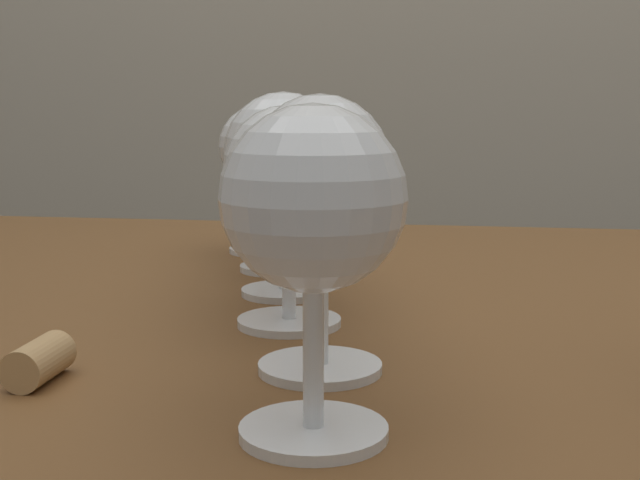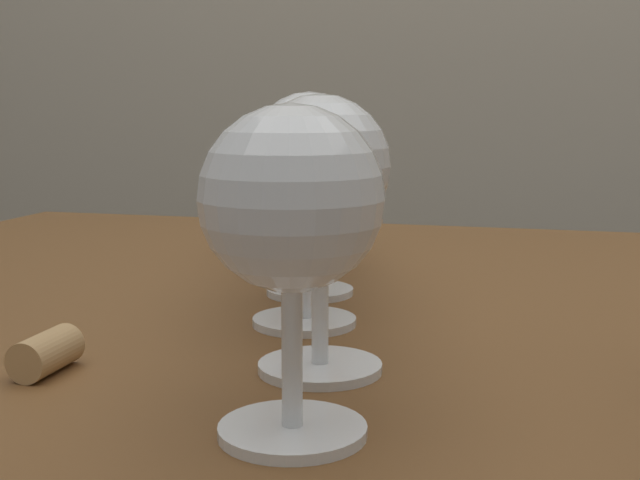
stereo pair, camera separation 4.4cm
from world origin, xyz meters
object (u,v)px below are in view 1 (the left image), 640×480
object	(u,v)px
wine_glass_amber	(313,210)
wine_glass_merlot	(320,177)
wine_glass_cabernet	(288,176)
cork	(39,361)
wine_glass_rose	(277,168)
wine_glass_chardonnay	(285,155)
wine_glass_port	(260,152)

from	to	relation	value
wine_glass_amber	wine_glass_merlot	distance (m)	0.09
wine_glass_cabernet	wine_glass_amber	bearing A→B (deg)	-75.99
cork	wine_glass_rose	bearing A→B (deg)	78.74
wine_glass_chardonnay	wine_glass_merlot	bearing A→B (deg)	-73.52
wine_glass_rose	wine_glass_port	distance (m)	0.09
wine_glass_port	wine_glass_amber	bearing A→B (deg)	-74.56
wine_glass_cabernet	cork	xyz separation A→B (m)	(-0.11, -0.13, -0.09)
wine_glass_chardonnay	wine_glass_rose	world-z (taller)	wine_glass_chardonnay
wine_glass_chardonnay	cork	xyz separation A→B (m)	(-0.09, -0.22, -0.09)
wine_glass_amber	wine_glass_cabernet	bearing A→B (deg)	104.01
wine_glass_amber	cork	xyz separation A→B (m)	(-0.15, 0.05, -0.09)
wine_glass_port	cork	distance (m)	0.40
wine_glass_cabernet	wine_glass_rose	distance (m)	0.18
wine_glass_chardonnay	wine_glass_port	bearing A→B (deg)	108.53
wine_glass_merlot	wine_glass_chardonnay	size ratio (longest dim) A/B	0.98
wine_glass_amber	wine_glass_port	size ratio (longest dim) A/B	1.01
wine_glass_merlot	wine_glass_cabernet	xyz separation A→B (m)	(-0.03, 0.09, -0.01)
wine_glass_amber	wine_glass_chardonnay	world-z (taller)	wine_glass_chardonnay
wine_glass_cabernet	wine_glass_chardonnay	size ratio (longest dim) A/B	0.94
wine_glass_rose	wine_glass_chardonnay	bearing A→B (deg)	-74.45
wine_glass_rose	cork	bearing A→B (deg)	-101.26
wine_glass_chardonnay	wine_glass_port	world-z (taller)	wine_glass_chardonnay
wine_glass_amber	wine_glass_rose	world-z (taller)	wine_glass_amber
wine_glass_rose	cork	world-z (taller)	wine_glass_rose
wine_glass_cabernet	wine_glass_port	bearing A→B (deg)	106.41
wine_glass_port	cork	world-z (taller)	wine_glass_port
wine_glass_rose	cork	size ratio (longest dim) A/B	3.09
wine_glass_merlot	wine_glass_rose	size ratio (longest dim) A/B	1.13
wine_glass_merlot	wine_glass_amber	bearing A→B (deg)	-83.03
wine_glass_amber	wine_glass_port	distance (m)	0.46
wine_glass_merlot	wine_glass_rose	xyz separation A→B (m)	(-0.08, 0.27, -0.02)
wine_glass_merlot	wine_glass_port	distance (m)	0.37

